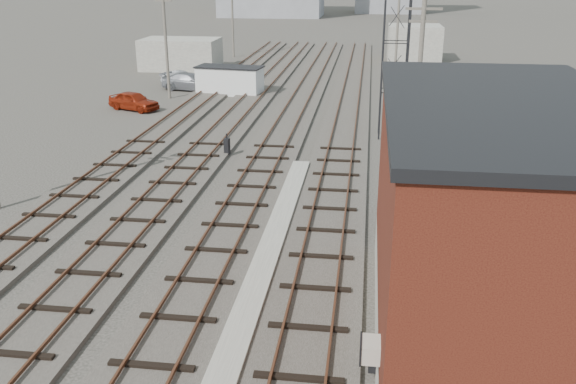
% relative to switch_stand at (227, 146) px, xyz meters
% --- Properties ---
extents(ground, '(320.00, 320.00, 0.00)m').
position_rel_switch_stand_xyz_m(ground, '(4.00, 30.58, -0.59)').
color(ground, '#282621').
rests_on(ground, ground).
extents(track_right, '(3.20, 90.00, 0.39)m').
position_rel_switch_stand_xyz_m(track_right, '(6.50, 9.58, -0.48)').
color(track_right, '#332D28').
rests_on(track_right, ground).
extents(track_mid_right, '(3.20, 90.00, 0.39)m').
position_rel_switch_stand_xyz_m(track_mid_right, '(2.50, 9.58, -0.48)').
color(track_mid_right, '#332D28').
rests_on(track_mid_right, ground).
extents(track_mid_left, '(3.20, 90.00, 0.39)m').
position_rel_switch_stand_xyz_m(track_mid_left, '(-1.50, 9.58, -0.48)').
color(track_mid_left, '#332D28').
rests_on(track_mid_left, ground).
extents(track_left, '(3.20, 90.00, 0.39)m').
position_rel_switch_stand_xyz_m(track_left, '(-5.50, 9.58, -0.48)').
color(track_left, '#332D28').
rests_on(track_left, ground).
extents(platform_curb, '(0.90, 28.00, 0.26)m').
position_rel_switch_stand_xyz_m(platform_curb, '(4.50, -15.42, -0.46)').
color(platform_curb, gray).
rests_on(platform_curb, ground).
extents(brick_building, '(6.54, 12.20, 7.22)m').
position_rel_switch_stand_xyz_m(brick_building, '(11.50, -17.42, 3.04)').
color(brick_building, gray).
rests_on(brick_building, ground).
extents(lattice_tower, '(1.60, 1.60, 15.00)m').
position_rel_switch_stand_xyz_m(lattice_tower, '(9.50, 5.58, 6.91)').
color(lattice_tower, black).
rests_on(lattice_tower, ground).
extents(utility_pole_left_b, '(1.80, 0.24, 9.00)m').
position_rel_switch_stand_xyz_m(utility_pole_left_b, '(-8.50, 15.58, 4.21)').
color(utility_pole_left_b, '#595147').
rests_on(utility_pole_left_b, ground).
extents(utility_pole_left_c, '(1.80, 0.24, 9.00)m').
position_rel_switch_stand_xyz_m(utility_pole_left_c, '(-8.50, 40.58, 4.21)').
color(utility_pole_left_c, '#595147').
rests_on(utility_pole_left_c, ground).
extents(utility_pole_right_a, '(1.80, 0.24, 9.00)m').
position_rel_switch_stand_xyz_m(utility_pole_right_a, '(10.50, -1.42, 4.21)').
color(utility_pole_right_a, '#595147').
rests_on(utility_pole_right_a, ground).
extents(utility_pole_right_b, '(1.80, 0.24, 9.00)m').
position_rel_switch_stand_xyz_m(utility_pole_right_b, '(10.50, 28.58, 4.21)').
color(utility_pole_right_b, '#595147').
rests_on(utility_pole_right_b, ground).
extents(shed_left, '(8.00, 5.00, 3.20)m').
position_rel_switch_stand_xyz_m(shed_left, '(-12.00, 30.58, 1.01)').
color(shed_left, gray).
rests_on(shed_left, ground).
extents(shed_right, '(6.00, 6.00, 4.00)m').
position_rel_switch_stand_xyz_m(shed_right, '(13.00, 40.58, 1.41)').
color(shed_right, gray).
rests_on(shed_right, ground).
extents(switch_stand, '(0.35, 0.35, 1.25)m').
position_rel_switch_stand_xyz_m(switch_stand, '(0.00, 0.00, 0.00)').
color(switch_stand, black).
rests_on(switch_stand, ground).
extents(site_trailer, '(5.93, 3.21, 2.38)m').
position_rel_switch_stand_xyz_m(site_trailer, '(-3.87, 18.01, 0.61)').
color(site_trailer, silver).
rests_on(site_trailer, ground).
extents(car_red, '(4.47, 3.13, 1.41)m').
position_rel_switch_stand_xyz_m(car_red, '(-9.79, 10.92, 0.12)').
color(car_red, maroon).
rests_on(car_red, ground).
extents(car_silver, '(3.83, 1.74, 1.22)m').
position_rel_switch_stand_xyz_m(car_silver, '(-9.43, 22.14, 0.02)').
color(car_silver, '#A8ABB0').
rests_on(car_silver, ground).
extents(car_grey, '(5.47, 3.00, 1.50)m').
position_rel_switch_stand_xyz_m(car_grey, '(-7.75, 19.26, 0.16)').
color(car_grey, gray).
rests_on(car_grey, ground).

